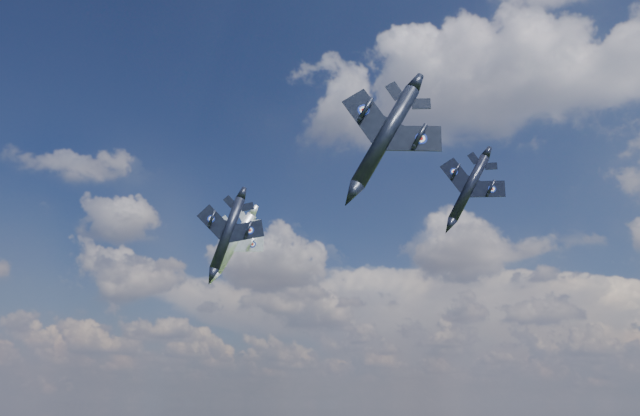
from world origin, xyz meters
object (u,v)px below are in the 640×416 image
at_px(jet_lead_navy, 228,233).
at_px(jet_right_navy, 385,136).
at_px(jet_high_navy, 469,188).
at_px(jet_left_silver, 234,243).

xyz_separation_m(jet_lead_navy, jet_right_navy, (27.36, -17.95, 0.63)).
height_order(jet_right_navy, jet_high_navy, jet_high_navy).
bearing_deg(jet_high_navy, jet_right_navy, -109.29).
relative_size(jet_lead_navy, jet_left_silver, 0.94).
bearing_deg(jet_right_navy, jet_high_navy, 65.91).
bearing_deg(jet_left_silver, jet_right_navy, -53.23).
height_order(jet_high_navy, jet_left_silver, jet_high_navy).
bearing_deg(jet_left_silver, jet_lead_navy, -70.37).
distance_m(jet_lead_navy, jet_left_silver, 17.43).
bearing_deg(jet_right_navy, jet_left_silver, 113.82).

